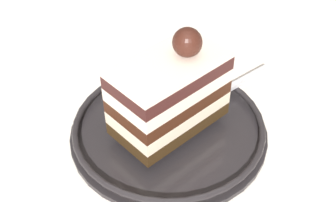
# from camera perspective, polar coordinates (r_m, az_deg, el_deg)

# --- Properties ---
(ground_plane) EXTENTS (2.40, 2.40, 0.00)m
(ground_plane) POSITION_cam_1_polar(r_m,az_deg,el_deg) (0.44, -1.34, -3.89)
(ground_plane) COLOR silver
(dessert_plate) EXTENTS (0.19, 0.19, 0.01)m
(dessert_plate) POSITION_cam_1_polar(r_m,az_deg,el_deg) (0.43, 0.00, -3.73)
(dessert_plate) COLOR black
(dessert_plate) RESTS_ON ground_plane
(cake_slice) EXTENTS (0.12, 0.11, 0.10)m
(cake_slice) POSITION_cam_1_polar(r_m,az_deg,el_deg) (0.40, 0.12, 0.82)
(cake_slice) COLOR #352310
(cake_slice) RESTS_ON dessert_plate
(fork) EXTENTS (0.10, 0.08, 0.00)m
(fork) POSITION_cam_1_polar(r_m,az_deg,el_deg) (0.47, 7.71, 1.60)
(fork) COLOR silver
(fork) RESTS_ON dessert_plate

